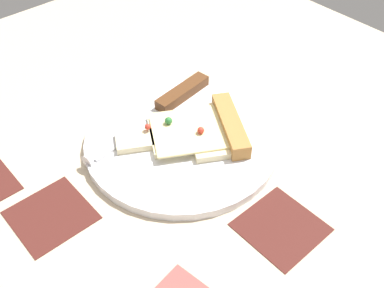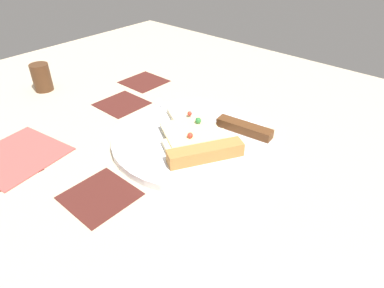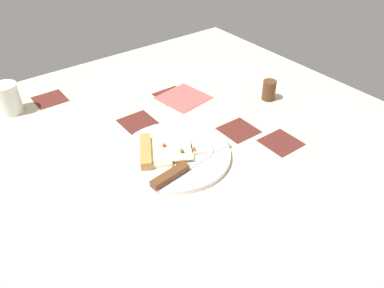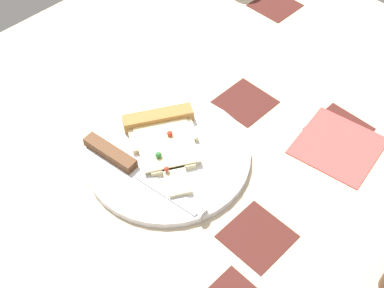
{
  "view_description": "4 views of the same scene",
  "coord_description": "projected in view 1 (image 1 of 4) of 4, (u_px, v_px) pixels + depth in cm",
  "views": [
    {
      "loc": [
        -22.03,
        -30.49,
        45.43
      ],
      "look_at": [
        7.2,
        2.53,
        3.3
      ],
      "focal_mm": 43.42,
      "sensor_mm": 36.0,
      "label": 1
    },
    {
      "loc": [
        40.73,
        -30.46,
        32.72
      ],
      "look_at": [
        11.02,
        3.34,
        2.07
      ],
      "focal_mm": 31.6,
      "sensor_mm": 36.0,
      "label": 2
    },
    {
      "loc": [
        48.96,
        66.92,
        58.52
      ],
      "look_at": [
        4.42,
        7.7,
        3.07
      ],
      "focal_mm": 35.74,
      "sensor_mm": 36.0,
      "label": 3
    },
    {
      "loc": [
        -33.23,
        42.15,
        68.27
      ],
      "look_at": [
        5.77,
        3.09,
        3.21
      ],
      "focal_mm": 49.54,
      "sensor_mm": 36.0,
      "label": 4
    }
  ],
  "objects": [
    {
      "name": "ground_plane",
      "position": [
        163.0,
        207.0,
        0.59
      ],
      "size": [
        114.08,
        114.08,
        3.0
      ],
      "color": "#C6B293",
      "rests_on": "ground"
    },
    {
      "name": "pizza_slice",
      "position": [
        200.0,
        131.0,
        0.65
      ],
      "size": [
        18.97,
        15.47,
        2.35
      ],
      "rotation": [
        0.0,
        0.0,
        1.05
      ],
      "color": "beige",
      "rests_on": "plate"
    },
    {
      "name": "knife",
      "position": [
        162.0,
        108.0,
        0.69
      ],
      "size": [
        24.07,
        5.16,
        2.45
      ],
      "rotation": [
        0.0,
        0.0,
        1.7
      ],
      "color": "silver",
      "rests_on": "plate"
    },
    {
      "name": "plate",
      "position": [
        182.0,
        141.0,
        0.65
      ],
      "size": [
        27.2,
        27.2,
        1.26
      ],
      "primitive_type": "cylinder",
      "color": "silver",
      "rests_on": "ground_plane"
    }
  ]
}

